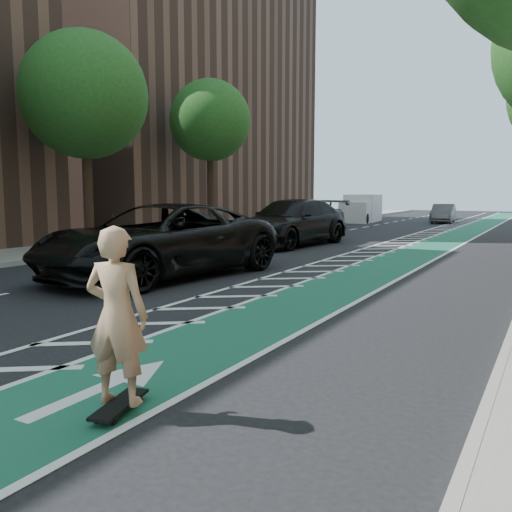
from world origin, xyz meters
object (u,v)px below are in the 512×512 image
Objects in this scene: barrel_a at (201,242)px; suv_far at (291,222)px; skateboarder at (117,316)px; suv_near at (160,240)px.

suv_far is at bearing 73.79° from barrel_a.
suv_near reaches higher than skateboarder.
suv_far is 4.95m from barrel_a.
skateboarder is 1.95× the size of barrel_a.
skateboarder is at bearing -58.37° from barrel_a.
skateboarder is at bearing -64.62° from suv_far.
suv_far is at bearing 101.72° from suv_near.
barrel_a is (-2.02, 4.77, -0.54)m from suv_near.
skateboarder is at bearing -45.63° from suv_near.
suv_near reaches higher than barrel_a.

